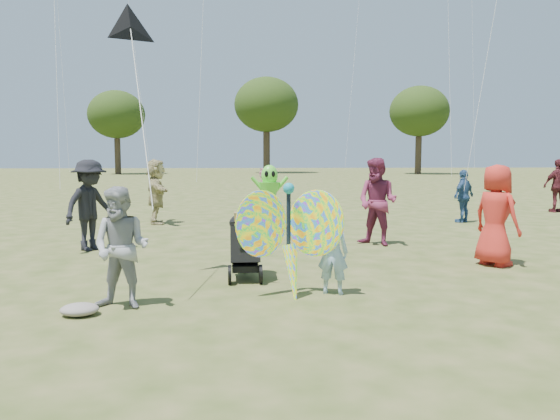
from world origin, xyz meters
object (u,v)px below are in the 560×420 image
Objects in this scene: crowd_h at (559,186)px; alien_kite at (270,193)px; crowd_j at (264,185)px; crowd_c at (464,196)px; butterfly_kite at (290,239)px; crowd_d at (156,192)px; crowd_a at (496,215)px; adult_man at (121,248)px; crowd_b at (90,205)px; crowd_e at (377,202)px; child_girl at (333,252)px; jogging_stroller at (245,241)px.

alien_kite is (-10.30, -3.70, 0.04)m from crowd_h.
crowd_j is (-10.11, 4.72, -0.19)m from crowd_h.
butterfly_kite reaches higher than crowd_c.
crowd_d is 9.06m from butterfly_kite.
crowd_a reaches higher than crowd_j.
adult_man is 6.57m from crowd_a.
crowd_b is 10.58m from crowd_c.
crowd_c is 10.08m from butterfly_kite.
adult_man is 16.86m from crowd_h.
crowd_b reaches higher than butterfly_kite.
crowd_c is (2.00, 6.25, -0.13)m from crowd_a.
crowd_c is 5.17m from crowd_h.
crowd_d is 1.08× the size of alien_kite.
crowd_e reaches higher than crowd_h.
child_girl is 5.97m from crowd_b.
crowd_c is 0.84× the size of crowd_h.
crowd_e is at bearing -51.31° from alien_kite.
adult_man is 0.84× the size of crowd_b.
crowd_a is 1.01× the size of butterfly_kite.
crowd_c is 0.83× the size of crowd_d.
crowd_h is 1.07× the size of alien_kite.
crowd_b is 5.58m from butterfly_kite.
jogging_stroller is (-4.52, -0.74, -0.30)m from crowd_a.
jogging_stroller is (-6.52, -6.99, -0.17)m from crowd_c.
jogging_stroller is at bearing -172.47° from crowd_d.
crowd_h is 14.95m from butterfly_kite.
crowd_h is at bearing 80.48° from crowd_e.
crowd_j is (-5.63, 7.31, -0.04)m from crowd_c.
crowd_c is 0.87× the size of butterfly_kite.
alien_kite is at bearing -125.40° from crowd_d.
butterfly_kite is at bearing 88.90° from crowd_a.
child_girl is 0.77× the size of crowd_c.
crowd_e is at bearing -92.69° from child_girl.
crowd_b is 6.16m from crowd_e.
crowd_b is at bearing 23.07° from crowd_h.
crowd_d is 13.72m from crowd_h.
alien_kite is at bearing -66.11° from child_girl.
child_girl is 9.65m from crowd_c.
crowd_c is at bearing -103.75° from child_girl.
crowd_c is at bearing 10.80° from alien_kite.
child_girl is 2.91m from adult_man.
crowd_a is (6.13, 2.36, 0.12)m from adult_man.
alien_kite reaches higher than adult_man.
crowd_j is at bearing -69.30° from child_girl.
adult_man is 16.11m from crowd_j.
alien_kite reaches higher than child_girl.
adult_man is 1.01× the size of crowd_c.
crowd_a is 2.83m from crowd_e.
crowd_b is 4.32m from jogging_stroller.
jogging_stroller is 0.63× the size of alien_kite.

